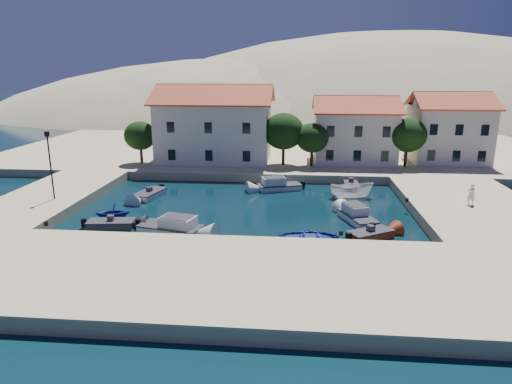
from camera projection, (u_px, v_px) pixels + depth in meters
ground at (230, 248)px, 33.07m from camera, size 400.00×400.00×0.00m
quay_south at (215, 278)px, 27.18m from camera, size 52.00×12.00×1.00m
quay_east at (473, 209)px, 40.77m from camera, size 11.00×20.00×1.00m
quay_west at (51, 198)px, 44.22m from camera, size 8.00×20.00×1.00m
quay_north at (279, 151)px, 69.31m from camera, size 80.00×36.00×1.00m
hills at (343, 178)px, 156.23m from camera, size 254.00×176.00×99.00m
building_left at (215, 122)px, 58.98m from camera, size 14.70×9.45×9.70m
building_mid at (355, 128)px, 58.55m from camera, size 10.50×8.40×8.30m
building_right at (449, 126)px, 58.40m from camera, size 9.45×8.40×8.80m
trees at (296, 134)px, 55.90m from camera, size 37.30×5.30×6.45m
lamppost at (50, 159)px, 41.06m from camera, size 0.35×0.25×6.22m
bollards at (272, 218)px, 36.25m from camera, size 29.36×9.56×0.30m
motorboat_grey_sw at (111, 224)px, 37.33m from camera, size 3.93×2.12×1.25m
cabin_cruiser_south at (170, 227)px, 36.10m from camera, size 5.43×3.38×1.60m
rowboat_south at (310, 242)px, 34.34m from camera, size 5.20×4.13×0.97m
motorboat_red_se at (370, 235)px, 34.96m from camera, size 3.86×3.24×1.25m
cabin_cruiser_east at (358, 217)px, 38.63m from camera, size 3.18×4.77×1.60m
boat_east at (351, 198)px, 46.09m from camera, size 4.63×2.25×1.72m
motorboat_white_ne at (351, 185)px, 50.05m from camera, size 1.50×3.17×1.25m
rowboat_west at (114, 219)px, 39.59m from camera, size 3.50×3.24×1.52m
motorboat_white_west at (150, 194)px, 46.25m from camera, size 2.72×4.46×1.25m
cabin_cruiser_north at (279, 186)px, 48.99m from camera, size 4.97×3.32×1.60m
pedestrian at (471, 194)px, 40.00m from camera, size 0.73×0.51×1.92m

